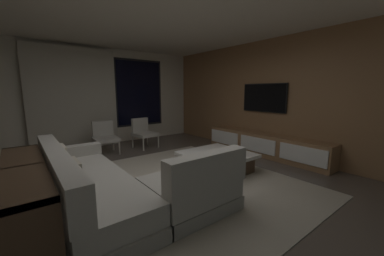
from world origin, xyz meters
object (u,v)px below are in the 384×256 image
(coffee_table, at_px, (217,162))
(mounted_tv, at_px, (264,98))
(sectional_couch, at_px, (116,188))
(accent_chair_near_window, at_px, (143,131))
(media_console, at_px, (264,145))
(book_stack_on_coffee_table, at_px, (231,151))
(console_table_behind_couch, at_px, (26,194))
(accent_chair_by_curtain, at_px, (105,136))

(coffee_table, relative_size, mounted_tv, 0.99)
(sectional_couch, height_order, accent_chair_near_window, sectional_couch)
(media_console, bearing_deg, accent_chair_near_window, 126.54)
(book_stack_on_coffee_table, bearing_deg, sectional_couch, -179.01)
(coffee_table, height_order, console_table_behind_couch, console_table_behind_couch)
(mounted_tv, bearing_deg, accent_chair_by_curtain, 142.49)
(accent_chair_by_curtain, bearing_deg, book_stack_on_coffee_table, -62.52)
(mounted_tv, bearing_deg, media_console, -132.45)
(media_console, bearing_deg, mounted_tv, 47.55)
(accent_chair_by_curtain, height_order, mounted_tv, mounted_tv)
(console_table_behind_couch, bearing_deg, accent_chair_by_curtain, 58.66)
(sectional_couch, relative_size, mounted_tv, 2.14)
(media_console, distance_m, console_table_behind_couch, 4.53)
(book_stack_on_coffee_table, height_order, accent_chair_by_curtain, accent_chair_by_curtain)
(book_stack_on_coffee_table, xyz_separation_m, accent_chair_by_curtain, (-1.45, 2.79, 0.04))
(mounted_tv, bearing_deg, sectional_couch, -172.90)
(media_console, bearing_deg, coffee_table, -177.39)
(coffee_table, distance_m, accent_chair_near_window, 2.62)
(accent_chair_by_curtain, bearing_deg, console_table_behind_couch, -121.34)
(sectional_couch, xyz_separation_m, book_stack_on_coffee_table, (2.18, 0.04, 0.11))
(book_stack_on_coffee_table, xyz_separation_m, media_console, (1.43, 0.24, -0.14))
(sectional_couch, distance_m, console_table_behind_couch, 0.93)
(book_stack_on_coffee_table, distance_m, media_console, 1.46)
(console_table_behind_couch, bearing_deg, sectional_couch, -7.98)
(console_table_behind_couch, bearing_deg, coffee_table, 1.42)
(sectional_couch, distance_m, media_console, 3.62)
(book_stack_on_coffee_table, relative_size, console_table_behind_couch, 0.13)
(mounted_tv, bearing_deg, coffee_table, -171.44)
(book_stack_on_coffee_table, relative_size, accent_chair_near_window, 0.36)
(coffee_table, height_order, book_stack_on_coffee_table, book_stack_on_coffee_table)
(accent_chair_by_curtain, relative_size, mounted_tv, 0.67)
(accent_chair_near_window, xyz_separation_m, media_console, (1.87, -2.52, -0.18))
(sectional_couch, height_order, console_table_behind_couch, sectional_couch)
(coffee_table, relative_size, accent_chair_by_curtain, 1.49)
(book_stack_on_coffee_table, height_order, console_table_behind_couch, console_table_behind_couch)
(accent_chair_by_curtain, relative_size, media_console, 0.25)
(media_console, xyz_separation_m, console_table_behind_couch, (-4.52, -0.15, 0.17))
(sectional_couch, relative_size, media_console, 0.81)
(sectional_couch, distance_m, coffee_table, 1.99)
(book_stack_on_coffee_table, relative_size, mounted_tv, 0.24)
(sectional_couch, bearing_deg, accent_chair_near_window, 58.06)
(accent_chair_by_curtain, height_order, console_table_behind_couch, accent_chair_by_curtain)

